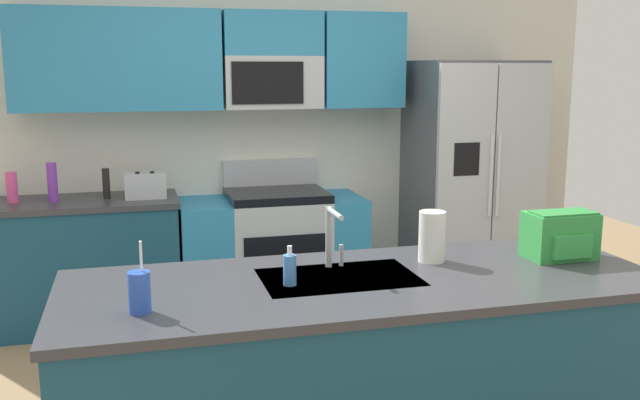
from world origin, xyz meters
name	(u,v)px	position (x,y,z in m)	size (l,w,h in m)	color
kitchen_wall_unit	(256,111)	(-0.14, 2.08, 1.47)	(5.20, 0.43, 2.60)	silver
back_counter	(86,262)	(-1.42, 1.80, 0.45)	(1.29, 0.63, 0.90)	navy
range_oven	(272,251)	(-0.08, 1.80, 0.44)	(1.36, 0.61, 1.10)	#B7BABF
refrigerator	(470,180)	(1.49, 1.73, 0.93)	(0.90, 0.76, 1.85)	#4C4F54
island_counter	(363,375)	(-0.12, -0.45, 0.45)	(2.60, 0.96, 0.90)	navy
toaster	(145,185)	(-0.99, 1.75, 0.99)	(0.28, 0.16, 0.18)	#B7BABF
pepper_mill	(106,184)	(-1.25, 1.80, 1.01)	(0.05, 0.05, 0.21)	black
bottle_purple	(52,182)	(-1.60, 1.78, 1.03)	(0.07, 0.07, 0.27)	purple
bottle_pink	(12,187)	(-1.86, 1.81, 1.00)	(0.07, 0.07, 0.21)	#EA4C93
sink_faucet	(332,232)	(-0.21, -0.26, 1.07)	(0.08, 0.22, 0.28)	#B7BABF
drink_cup_blue	(139,292)	(-1.06, -0.65, 0.98)	(0.08, 0.08, 0.28)	blue
soap_dispenser	(290,269)	(-0.45, -0.46, 0.97)	(0.06, 0.06, 0.17)	#4C8CD8
paper_towel_roll	(432,237)	(0.28, -0.27, 1.02)	(0.12, 0.12, 0.24)	white
backpack	(560,234)	(0.89, -0.38, 1.02)	(0.32, 0.22, 0.23)	green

